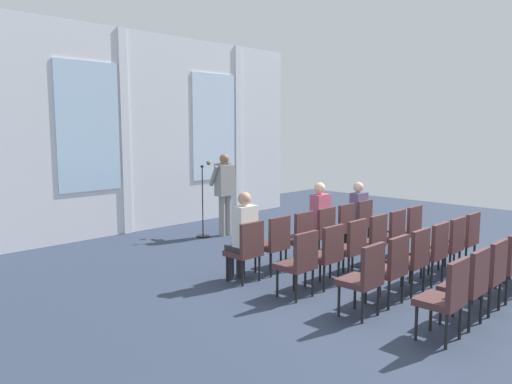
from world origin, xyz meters
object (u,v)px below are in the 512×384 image
chair_r0_c5 (360,221)px  chair_r2_c4 (450,242)px  chair_r0_c4 (341,225)px  chair_r0_c2 (299,235)px  chair_r1_c4 (391,233)px  chair_r0_c1 (274,241)px  audience_r0_c3 (318,217)px  chair_r3_c0 (447,295)px  chair_r1_c0 (300,260)px  chair_r1_c5 (408,228)px  chair_r1_c1 (327,252)px  chair_r2_c0 (365,276)px  chair_r3_c1 (469,282)px  audience_r0_c0 (243,232)px  chair_r2_c5 (465,236)px  chair_r3_c3 (505,262)px  speaker (224,188)px  chair_r2_c2 (413,257)px  chair_r0_c3 (321,230)px  mic_stand (203,221)px  audience_r0_c5 (356,211)px  chair_r1_c2 (351,245)px  chair_r0_c0 (247,248)px  chair_r2_c1 (390,266)px  chair_r3_c2 (488,271)px  chair_r2_c3 (432,249)px  chair_r1_c3 (372,239)px

chair_r0_c5 → chair_r2_c4: bearing=-106.8°
chair_r0_c4 → chair_r0_c2: bearing=180.0°
chair_r0_c4 → chair_r1_c4: same height
chair_r0_c1 → audience_r0_c3: (1.24, 0.08, 0.23)m
audience_r0_c3 → chair_r3_c0: bearing=-120.5°
chair_r1_c0 → chair_r1_c5: 3.11m
chair_r1_c1 → chair_r2_c0: same height
chair_r2_c4 → chair_r3_c1: 2.13m
audience_r0_c0 → chair_r1_c4: (2.49, -1.11, -0.23)m
chair_r2_c0 → chair_r2_c5: (3.11, 0.00, 0.00)m
chair_r0_c2 → chair_r1_c1: 1.20m
chair_r3_c3 → chair_r1_c4: bearing=73.2°
speaker → chair_r2_c2: bearing=-99.4°
chair_r0_c3 → chair_r2_c2: bearing=-106.8°
mic_stand → chair_r3_c0: bearing=-104.8°
chair_r0_c4 → audience_r0_c5: bearing=7.6°
chair_r1_c2 → audience_r0_c0: bearing=138.4°
speaker → chair_r0_c0: 3.45m
chair_r1_c2 → speaker: bearing=78.1°
mic_stand → chair_r2_c1: 5.10m
chair_r0_c3 → chair_r1_c5: (1.24, -1.03, 0.00)m
mic_stand → chair_r2_c4: size_ratio=1.65×
chair_r3_c0 → chair_r2_c5: bearing=18.3°
chair_r1_c2 → chair_r3_c3: same height
audience_r0_c5 → chair_r0_c2: bearing=-177.5°
audience_r0_c3 → chair_r1_c4: 1.29m
chair_r2_c2 → chair_r3_c2: 1.03m
chair_r1_c5 → chair_r2_c4: bearing=-121.2°
chair_r0_c5 → chair_r1_c5: 1.03m
mic_stand → chair_r3_c3: size_ratio=1.65×
chair_r0_c0 → chair_r1_c0: same height
chair_r0_c3 → chair_r2_c2: same height
chair_r1_c4 → chair_r2_c0: bearing=-157.6°
chair_r1_c2 → chair_r1_c5: 1.87m
chair_r2_c3 → chair_r2_c1: bearing=180.0°
chair_r1_c3 → chair_r1_c5: bearing=0.0°
chair_r1_c0 → chair_r0_c0: bearing=90.0°
chair_r0_c4 → chair_r1_c5: (0.62, -1.03, 0.00)m
chair_r1_c3 → chair_r2_c5: bearing=-39.6°
chair_r0_c0 → chair_r3_c2: (1.24, -3.09, 0.00)m
chair_r2_c1 → chair_r3_c3: 1.61m
chair_r0_c2 → chair_r0_c4: same height
chair_r0_c4 → chair_r1_c3: same height
chair_r2_c0 → chair_r2_c2: same height
chair_r2_c0 → chair_r3_c3: (1.87, -1.03, 0.00)m
chair_r0_c0 → chair_r3_c3: 3.61m
chair_r3_c3 → chair_r2_c5: bearing=39.6°
chair_r0_c5 → chair_r1_c3: 1.61m
chair_r1_c5 → chair_r3_c2: bearing=-132.2°
chair_r2_c3 → chair_r0_c3: bearing=90.0°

